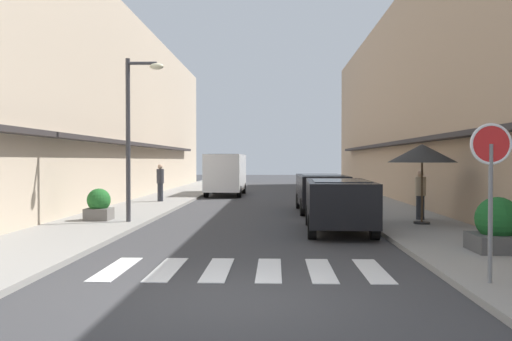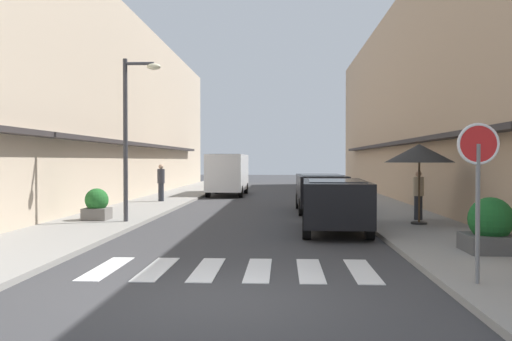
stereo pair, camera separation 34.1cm
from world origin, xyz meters
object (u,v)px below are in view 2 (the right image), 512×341
(parked_car_near, at_px, (335,200))
(planter_midblock, at_px, (97,205))
(round_street_sign, at_px, (478,161))
(delivery_van, at_px, (228,171))
(cafe_umbrella, at_px, (419,154))
(planter_corner, at_px, (491,228))
(street_lamp, at_px, (132,122))
(pedestrian_walking_far, at_px, (161,182))
(parked_car_mid, at_px, (321,189))
(pedestrian_walking_near, at_px, (418,194))

(parked_car_near, relative_size, planter_midblock, 4.47)
(round_street_sign, height_order, planter_midblock, round_street_sign)
(delivery_van, distance_m, cafe_umbrella, 16.24)
(parked_car_near, relative_size, planter_corner, 3.94)
(street_lamp, bearing_deg, round_street_sign, -46.35)
(planter_midblock, bearing_deg, round_street_sign, -43.43)
(round_street_sign, relative_size, pedestrian_walking_far, 1.44)
(parked_car_mid, xyz_separation_m, pedestrian_walking_far, (-7.13, 3.76, 0.11))
(delivery_van, height_order, pedestrian_walking_far, delivery_van)
(delivery_van, xyz_separation_m, round_street_sign, (6.17, -22.33, 0.62))
(pedestrian_walking_far, bearing_deg, parked_car_mid, 137.99)
(parked_car_near, distance_m, street_lamp, 6.72)
(planter_midblock, height_order, pedestrian_walking_near, pedestrian_walking_near)
(parked_car_near, xyz_separation_m, street_lamp, (-6.16, 1.33, 2.31))
(round_street_sign, relative_size, planter_corner, 2.17)
(cafe_umbrella, xyz_separation_m, planter_corner, (0.25, -4.89, -1.59))
(delivery_van, bearing_deg, street_lamp, -96.19)
(parked_car_near, bearing_deg, planter_corner, -53.27)
(delivery_van, bearing_deg, parked_car_near, -73.49)
(planter_midblock, distance_m, pedestrian_walking_near, 10.32)
(cafe_umbrella, bearing_deg, pedestrian_walking_near, 77.13)
(cafe_umbrella, xyz_separation_m, planter_midblock, (-10.03, 0.68, -1.63))
(delivery_van, bearing_deg, cafe_umbrella, -63.55)
(cafe_umbrella, distance_m, planter_midblock, 10.19)
(round_street_sign, xyz_separation_m, cafe_umbrella, (1.06, 7.81, 0.20))
(delivery_van, bearing_deg, pedestrian_walking_far, -112.59)
(delivery_van, relative_size, pedestrian_walking_far, 3.14)
(parked_car_near, distance_m, planter_corner, 4.78)
(delivery_van, relative_size, cafe_umbrella, 2.27)
(round_street_sign, relative_size, street_lamp, 0.49)
(parked_car_mid, height_order, delivery_van, delivery_van)
(pedestrian_walking_far, bearing_deg, planter_midblock, 73.56)
(cafe_umbrella, distance_m, pedestrian_walking_far, 12.97)
(street_lamp, bearing_deg, planter_corner, -29.76)
(parked_car_mid, xyz_separation_m, cafe_umbrella, (2.60, -4.73, 1.30))
(street_lamp, xyz_separation_m, planter_corner, (9.02, -5.16, -2.60))
(parked_car_mid, bearing_deg, pedestrian_walking_near, -50.89)
(planter_corner, height_order, planter_midblock, planter_corner)
(delivery_van, distance_m, planter_midblock, 14.14)
(parked_car_near, height_order, round_street_sign, round_street_sign)
(pedestrian_walking_far, bearing_deg, pedestrian_walking_near, 129.68)
(street_lamp, distance_m, pedestrian_walking_near, 9.37)
(round_street_sign, xyz_separation_m, planter_corner, (1.31, 2.93, -1.39))
(pedestrian_walking_near, bearing_deg, cafe_umbrella, 61.04)
(round_street_sign, distance_m, cafe_umbrella, 7.89)
(parked_car_mid, height_order, round_street_sign, round_street_sign)
(round_street_sign, xyz_separation_m, planter_midblock, (-8.98, 8.50, -1.43))
(round_street_sign, bearing_deg, parked_car_near, 102.91)
(planter_corner, relative_size, pedestrian_walking_far, 0.66)
(parked_car_near, bearing_deg, parked_car_mid, 90.00)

